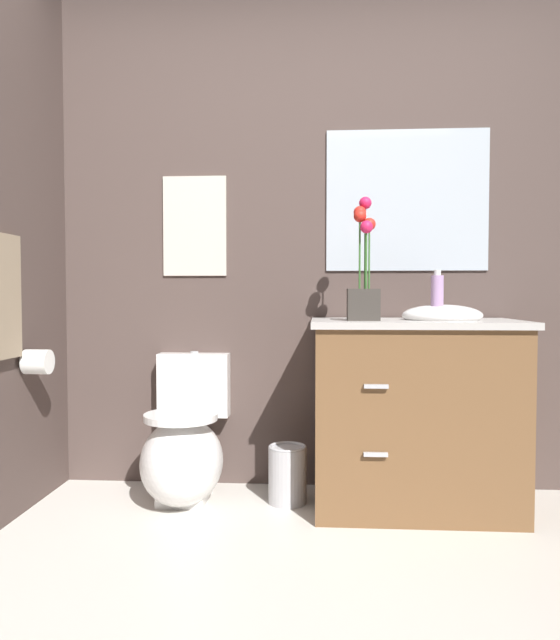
# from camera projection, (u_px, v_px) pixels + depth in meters

# --- Properties ---
(wall_back) EXTENTS (4.03, 0.05, 2.50)m
(wall_back) POSITION_uv_depth(u_px,v_px,m) (354.00, 241.00, 3.02)
(wall_back) COLOR #4C3D38
(wall_back) RESTS_ON ground_plane
(toilet) EXTENTS (0.38, 0.59, 0.69)m
(toilet) POSITION_uv_depth(u_px,v_px,m) (184.00, 450.00, 2.82)
(toilet) COLOR white
(toilet) RESTS_ON ground_plane
(vanity_cabinet) EXTENTS (0.94, 0.56, 1.04)m
(vanity_cabinet) POSITION_uv_depth(u_px,v_px,m) (415.00, 412.00, 2.71)
(vanity_cabinet) COLOR brown
(vanity_cabinet) RESTS_ON ground_plane
(flower_vase) EXTENTS (0.14, 0.14, 0.55)m
(flower_vase) POSITION_uv_depth(u_px,v_px,m) (363.00, 282.00, 2.63)
(flower_vase) COLOR #38332D
(flower_vase) RESTS_ON vanity_cabinet
(soap_bottle) EXTENTS (0.06, 0.06, 0.22)m
(soap_bottle) POSITION_uv_depth(u_px,v_px,m) (437.00, 297.00, 2.64)
(soap_bottle) COLOR #B28CBF
(soap_bottle) RESTS_ON vanity_cabinet
(trash_bin) EXTENTS (0.18, 0.18, 0.27)m
(trash_bin) POSITION_uv_depth(u_px,v_px,m) (288.00, 474.00, 2.79)
(trash_bin) COLOR #B7B7BC
(trash_bin) RESTS_ON ground_plane
(wall_poster) EXTENTS (0.33, 0.01, 0.51)m
(wall_poster) POSITION_uv_depth(u_px,v_px,m) (195.00, 226.00, 3.04)
(wall_poster) COLOR beige
(wall_mirror) EXTENTS (0.80, 0.01, 0.70)m
(wall_mirror) POSITION_uv_depth(u_px,v_px,m) (407.00, 200.00, 2.96)
(wall_mirror) COLOR #B2BCC6
(hanging_towel) EXTENTS (0.03, 0.28, 0.52)m
(hanging_towel) POSITION_uv_depth(u_px,v_px,m) (1.00, 296.00, 2.44)
(hanging_towel) COLOR gray
(toilet_paper_roll) EXTENTS (0.11, 0.11, 0.11)m
(toilet_paper_roll) POSITION_uv_depth(u_px,v_px,m) (38.00, 362.00, 2.65)
(toilet_paper_roll) COLOR white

